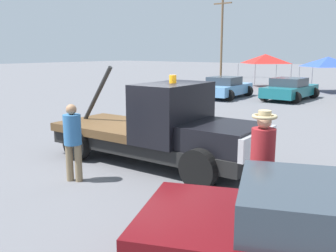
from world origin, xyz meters
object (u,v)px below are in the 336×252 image
Objects in this scene: tow_truck at (164,130)px; canopy_tent_red at (265,59)px; traffic_cone at (186,120)px; utility_pole at (222,34)px; parked_car_skyblue at (225,87)px; person_at_hood at (73,137)px; canopy_tent_blue at (328,62)px; person_near_truck at (263,156)px; parked_car_teal at (290,89)px.

tow_truck is 1.78× the size of canopy_tent_red.
traffic_cone is (4.44, -17.52, -2.05)m from canopy_tent_red.
parked_car_skyblue is at bearing -59.13° from utility_pole.
utility_pole is at bearing 137.73° from canopy_tent_red.
traffic_cone is at bearing 167.67° from person_at_hood.
parked_car_skyblue is 8.61m from canopy_tent_blue.
tow_truck is at bearing -61.06° from traffic_cone.
person_at_hood is 16.66m from parked_car_skyblue.
person_near_truck is 17.49m from parked_car_teal.
person_at_hood is 25.04m from canopy_tent_red.
canopy_tent_red is at bearing 9.79° from person_near_truck.
canopy_tent_blue reaches higher than tow_truck.
tow_truck is 15.32m from parked_car_teal.
tow_truck is 33.96m from utility_pole.
canopy_tent_blue reaches higher than traffic_cone.
parked_car_teal is (-1.45, 17.37, -0.37)m from person_at_hood.
tow_truck reaches higher than person_at_hood.
tow_truck is 10.70× the size of traffic_cone.
utility_pole is at bearing 117.30° from traffic_cone.
person_near_truck is 0.21× the size of utility_pole.
traffic_cone is 0.06× the size of utility_pole.
utility_pole is (-13.32, 14.76, 4.18)m from parked_car_teal.
person_at_hood is at bearing -113.44° from tow_truck.
parked_car_skyblue is at bearing 110.42° from tow_truck.
person_at_hood is 0.54× the size of canopy_tent_red.
person_at_hood is at bearing -87.69° from canopy_tent_blue.
canopy_tent_blue is 5.56× the size of traffic_cone.
canopy_tent_blue is at bearing -32.62° from utility_pole.
canopy_tent_blue is at bearing -4.12° from parked_car_teal.
parked_car_skyblue is 9.75m from traffic_cone.
parked_car_teal is at bearing 158.56° from person_at_hood.
person_near_truck reaches higher than traffic_cone.
canopy_tent_red is (-4.65, 6.88, 1.65)m from parked_car_teal.
person_at_hood reaches higher than traffic_cone.
utility_pole is (-13.83, 8.85, 2.66)m from canopy_tent_blue.
utility_pole reaches higher than person_at_hood.
tow_truck is 1.28× the size of parked_car_skyblue.
traffic_cone is (-2.50, 4.51, -0.67)m from tow_truck.
person_at_hood is (-0.83, -2.22, 0.10)m from tow_truck.
canopy_tent_blue is (-1.77, 21.06, 1.25)m from tow_truck.
person_near_truck reaches higher than parked_car_skyblue.
canopy_tent_red is at bearing 104.22° from traffic_cone.
tow_truck reaches higher than parked_car_skyblue.
tow_truck reaches higher than person_near_truck.
person_at_hood is 0.38× the size of parked_car_skyblue.
parked_car_teal is at bearing -47.92° from utility_pole.
person_near_truck is at bearing -160.60° from parked_car_teal.
parked_car_skyblue is at bearing 110.34° from traffic_cone.
tow_truck is 3.33× the size of person_at_hood.
canopy_tent_red reaches higher than canopy_tent_blue.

